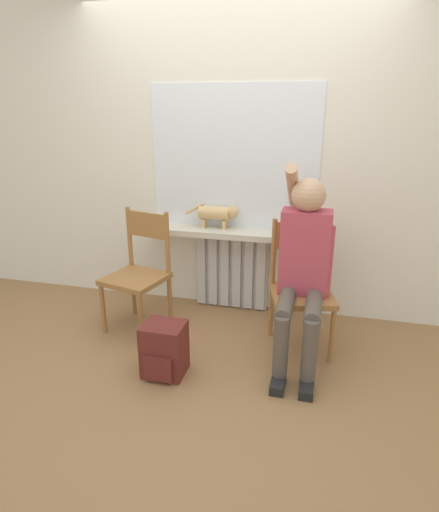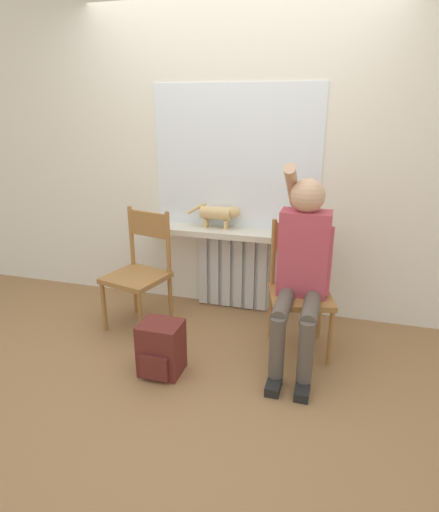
{
  "view_description": "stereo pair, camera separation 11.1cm",
  "coord_description": "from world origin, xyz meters",
  "px_view_note": "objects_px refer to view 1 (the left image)",
  "views": [
    {
      "loc": [
        0.76,
        -2.29,
        1.71
      ],
      "look_at": [
        0.0,
        0.72,
        0.62
      ],
      "focal_mm": 30.0,
      "sensor_mm": 36.0,
      "label": 1
    },
    {
      "loc": [
        0.87,
        -2.26,
        1.71
      ],
      "look_at": [
        0.0,
        0.72,
        0.62
      ],
      "focal_mm": 30.0,
      "sensor_mm": 36.0,
      "label": 2
    }
  ],
  "objects_px": {
    "chair_left": "(139,271)",
    "person": "(304,262)",
    "backpack": "(164,350)",
    "chair_right": "(301,287)",
    "cat": "(218,213)"
  },
  "relations": [
    {
      "from": "backpack",
      "to": "person",
      "type": "bearing_deg",
      "value": 28.76
    },
    {
      "from": "cat",
      "to": "backpack",
      "type": "distance_m",
      "value": 1.28
    },
    {
      "from": "chair_right",
      "to": "person",
      "type": "height_order",
      "value": "person"
    },
    {
      "from": "chair_left",
      "to": "cat",
      "type": "relative_size",
      "value": 2.04
    },
    {
      "from": "cat",
      "to": "backpack",
      "type": "height_order",
      "value": "cat"
    },
    {
      "from": "chair_left",
      "to": "chair_right",
      "type": "distance_m",
      "value": 1.27
    },
    {
      "from": "cat",
      "to": "chair_right",
      "type": "bearing_deg",
      "value": -33.29
    },
    {
      "from": "chair_left",
      "to": "person",
      "type": "xyz_separation_m",
      "value": [
        1.28,
        -0.12,
        0.23
      ]
    },
    {
      "from": "chair_left",
      "to": "person",
      "type": "height_order",
      "value": "person"
    },
    {
      "from": "chair_left",
      "to": "chair_right",
      "type": "xyz_separation_m",
      "value": [
        1.27,
        -0.0,
        0.0
      ]
    },
    {
      "from": "chair_right",
      "to": "chair_left",
      "type": "bearing_deg",
      "value": 165.3
    },
    {
      "from": "person",
      "to": "backpack",
      "type": "distance_m",
      "value": 1.11
    },
    {
      "from": "chair_left",
      "to": "cat",
      "type": "xyz_separation_m",
      "value": [
        0.52,
        0.49,
        0.39
      ]
    },
    {
      "from": "chair_left",
      "to": "person",
      "type": "bearing_deg",
      "value": 8.45
    },
    {
      "from": "chair_left",
      "to": "backpack",
      "type": "relative_size",
      "value": 2.6
    }
  ]
}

